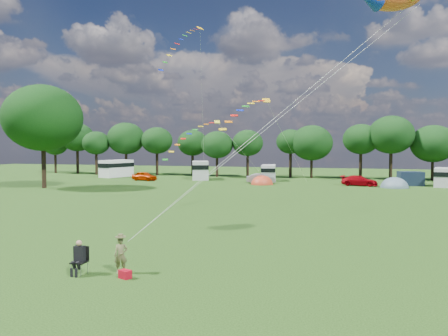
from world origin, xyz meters
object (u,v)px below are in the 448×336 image
(big_tree, at_px, (43,118))
(camp_chair, at_px, (80,254))
(campervan_a, at_px, (116,168))
(kite_flyer, at_px, (121,255))
(tent_greyblue, at_px, (394,188))
(campervan_d, at_px, (443,177))
(tent_orange, at_px, (262,184))
(car_a, at_px, (144,176))
(campervan_b, at_px, (200,170))
(car_b, at_px, (261,178))
(campervan_c, at_px, (269,172))
(car_c, at_px, (359,181))

(big_tree, height_order, camp_chair, big_tree)
(campervan_a, distance_m, kite_flyer, 59.72)
(kite_flyer, bearing_deg, campervan_a, 93.26)
(campervan_a, height_order, tent_greyblue, campervan_a)
(campervan_d, xyz_separation_m, tent_orange, (-23.99, -3.73, -1.32))
(car_a, bearing_deg, campervan_b, -44.17)
(car_b, xyz_separation_m, campervan_d, (24.52, 1.92, 0.64))
(campervan_a, relative_size, campervan_d, 1.21)
(big_tree, xyz_separation_m, campervan_b, (14.51, 19.61, -7.43))
(car_a, relative_size, campervan_a, 0.65)
(car_b, relative_size, campervan_b, 0.61)
(campervan_b, bearing_deg, kite_flyer, 175.40)
(big_tree, xyz_separation_m, car_a, (6.95, 14.68, -8.31))
(campervan_b, distance_m, camp_chair, 52.73)
(car_b, distance_m, camp_chair, 46.52)
(tent_orange, xyz_separation_m, camp_chair, (0.93, -44.68, 0.86))
(campervan_b, xyz_separation_m, campervan_d, (35.53, -2.82, -0.25))
(tent_orange, bearing_deg, big_tree, -153.37)
(campervan_b, distance_m, tent_greyblue, 29.83)
(campervan_c, height_order, tent_orange, campervan_c)
(big_tree, bearing_deg, camp_chair, -49.53)
(campervan_a, relative_size, tent_orange, 1.86)
(campervan_b, bearing_deg, camp_chair, 173.55)
(campervan_b, bearing_deg, campervan_c, -109.08)
(big_tree, distance_m, tent_orange, 30.50)
(big_tree, bearing_deg, campervan_a, 93.90)
(campervan_d, relative_size, camp_chair, 3.68)
(car_a, bearing_deg, tent_greyblue, -79.74)
(campervan_c, relative_size, tent_greyblue, 1.34)
(car_c, bearing_deg, campervan_c, 81.05)
(campervan_b, distance_m, kite_flyer, 52.55)
(big_tree, relative_size, camp_chair, 9.05)
(campervan_c, height_order, tent_greyblue, campervan_c)
(car_a, height_order, camp_chair, camp_chair)
(campervan_b, height_order, camp_chair, campervan_b)
(car_b, height_order, tent_orange, car_b)
(tent_greyblue, bearing_deg, car_a, 177.59)
(campervan_d, bearing_deg, campervan_c, 94.38)
(car_a, relative_size, campervan_c, 0.80)
(campervan_a, bearing_deg, tent_greyblue, -83.64)
(car_c, bearing_deg, campervan_a, 93.75)
(tent_orange, relative_size, tent_greyblue, 0.88)
(camp_chair, bearing_deg, car_a, 110.48)
(car_b, height_order, car_c, car_b)
(tent_orange, distance_m, tent_greyblue, 17.54)
(car_c, bearing_deg, camp_chair, 177.32)
(big_tree, distance_m, tent_greyblue, 46.40)
(campervan_d, bearing_deg, car_a, 104.30)
(big_tree, relative_size, campervan_c, 2.49)
(car_b, distance_m, campervan_a, 27.54)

